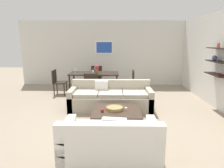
# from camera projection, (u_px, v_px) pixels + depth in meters

# --- Properties ---
(ground_plane) EXTENTS (18.00, 18.00, 0.00)m
(ground_plane) POSITION_uv_depth(u_px,v_px,m) (110.00, 113.00, 5.35)
(ground_plane) COLOR gray
(back_wall_unit) EXTENTS (8.40, 0.09, 2.70)m
(back_wall_unit) POSITION_uv_depth(u_px,v_px,m) (119.00, 53.00, 8.50)
(back_wall_unit) COLOR silver
(back_wall_unit) RESTS_ON ground
(right_wall_shelf_unit) EXTENTS (0.34, 8.20, 2.70)m
(right_wall_shelf_unit) POSITION_uv_depth(u_px,v_px,m) (218.00, 60.00, 5.59)
(right_wall_shelf_unit) COLOR silver
(right_wall_shelf_unit) RESTS_ON ground
(sofa_beige) EXTENTS (2.26, 0.90, 0.78)m
(sofa_beige) POSITION_uv_depth(u_px,v_px,m) (111.00, 99.00, 5.61)
(sofa_beige) COLOR #B2A893
(sofa_beige) RESTS_ON ground
(loveseat_white) EXTENTS (1.54, 0.90, 0.78)m
(loveseat_white) POSITION_uv_depth(u_px,v_px,m) (110.00, 143.00, 3.19)
(loveseat_white) COLOR white
(loveseat_white) RESTS_ON ground
(coffee_table) EXTENTS (1.06, 0.98, 0.38)m
(coffee_table) POSITION_uv_depth(u_px,v_px,m) (116.00, 118.00, 4.50)
(coffee_table) COLOR #38281E
(coffee_table) RESTS_ON ground
(decorative_bowl) EXTENTS (0.39, 0.39, 0.07)m
(decorative_bowl) POSITION_uv_depth(u_px,v_px,m) (115.00, 108.00, 4.47)
(decorative_bowl) COLOR #99844C
(decorative_bowl) RESTS_ON coffee_table
(candle_jar) EXTENTS (0.06, 0.06, 0.07)m
(candle_jar) POSITION_uv_depth(u_px,v_px,m) (126.00, 109.00, 4.44)
(candle_jar) COLOR silver
(candle_jar) RESTS_ON coffee_table
(apple_on_coffee_table) EXTENTS (0.07, 0.07, 0.07)m
(apple_on_coffee_table) POSITION_uv_depth(u_px,v_px,m) (102.00, 110.00, 4.33)
(apple_on_coffee_table) COLOR red
(apple_on_coffee_table) RESTS_ON coffee_table
(dining_table) EXTENTS (1.76, 0.86, 0.75)m
(dining_table) POSITION_uv_depth(u_px,v_px,m) (94.00, 75.00, 7.24)
(dining_table) COLOR black
(dining_table) RESTS_ON ground
(dining_chair_right_near) EXTENTS (0.44, 0.44, 0.88)m
(dining_chair_right_near) POSITION_uv_depth(u_px,v_px,m) (130.00, 81.00, 7.06)
(dining_chair_right_near) COLOR black
(dining_chair_right_near) RESTS_ON ground
(dining_chair_foot) EXTENTS (0.44, 0.44, 0.88)m
(dining_chair_foot) POSITION_uv_depth(u_px,v_px,m) (91.00, 84.00, 6.46)
(dining_chair_foot) COLOR black
(dining_chair_foot) RESTS_ON ground
(dining_chair_left_near) EXTENTS (0.44, 0.44, 0.88)m
(dining_chair_left_near) POSITION_uv_depth(u_px,v_px,m) (58.00, 80.00, 7.11)
(dining_chair_left_near) COLOR black
(dining_chair_left_near) RESTS_ON ground
(dining_chair_head) EXTENTS (0.44, 0.44, 0.88)m
(dining_chair_head) POSITION_uv_depth(u_px,v_px,m) (96.00, 75.00, 8.10)
(dining_chair_head) COLOR black
(dining_chair_head) RESTS_ON ground
(wine_glass_foot) EXTENTS (0.07, 0.07, 0.16)m
(wine_glass_foot) POSITION_uv_depth(u_px,v_px,m) (93.00, 71.00, 6.84)
(wine_glass_foot) COLOR silver
(wine_glass_foot) RESTS_ON dining_table
(wine_glass_left_near) EXTENTS (0.08, 0.08, 0.16)m
(wine_glass_left_near) POSITION_uv_depth(u_px,v_px,m) (75.00, 70.00, 7.11)
(wine_glass_left_near) COLOR silver
(wine_glass_left_near) RESTS_ON dining_table
(wine_glass_head) EXTENTS (0.08, 0.08, 0.14)m
(wine_glass_head) POSITION_uv_depth(u_px,v_px,m) (95.00, 69.00, 7.57)
(wine_glass_head) COLOR silver
(wine_glass_head) RESTS_ON dining_table
(centerpiece_vase) EXTENTS (0.16, 0.16, 0.29)m
(centerpiece_vase) POSITION_uv_depth(u_px,v_px,m) (97.00, 68.00, 7.20)
(centerpiece_vase) COLOR olive
(centerpiece_vase) RESTS_ON dining_table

